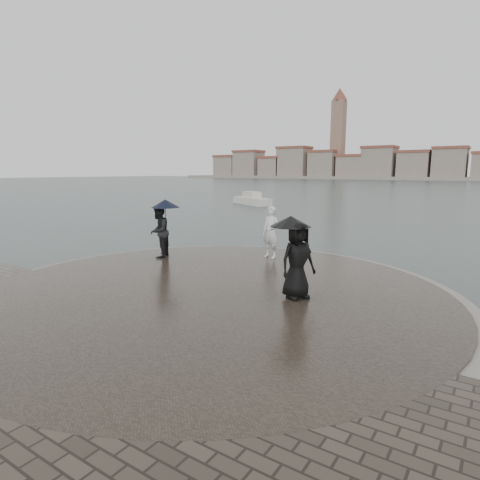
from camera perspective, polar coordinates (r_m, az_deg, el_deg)
The scene contains 7 objects.
ground at distance 8.28m, azimuth -19.36°, elevation -14.76°, with size 400.00×400.00×0.00m, color #2B3835.
kerb_ring at distance 10.52m, azimuth -3.95°, elevation -7.95°, with size 12.50×12.50×0.32m, color gray.
quay_tip at distance 10.52m, azimuth -3.95°, elevation -7.84°, with size 11.90×11.90×0.36m, color #2D261E.
statue at distance 13.99m, azimuth 4.41°, elevation 1.13°, with size 0.66×0.43×1.80m, color white.
visitor_left at distance 14.21m, azimuth -11.29°, elevation 1.98°, with size 1.27×1.16×2.04m.
visitor_right at distance 9.58m, azimuth 7.97°, elevation -1.67°, with size 1.23×1.14×1.95m.
far_skyline at distance 165.63m, azimuth 29.67°, elevation 9.31°, with size 260.00×20.00×37.00m.
Camera 1 is at (6.12, -4.44, 3.36)m, focal length 30.00 mm.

